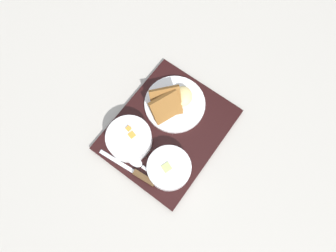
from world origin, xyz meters
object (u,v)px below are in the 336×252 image
object	(u,v)px
plate_main	(174,103)
bowl_soup	(169,168)
knife	(139,175)
spoon	(141,166)
bowl_salad	(129,139)

from	to	relation	value
plate_main	bowl_soup	bearing A→B (deg)	-139.69
knife	spoon	world-z (taller)	knife
bowl_salad	spoon	xyz separation A→B (m)	(-0.03, -0.08, -0.02)
bowl_salad	knife	distance (m)	0.12
bowl_soup	knife	world-z (taller)	bowl_soup
knife	spoon	xyz separation A→B (m)	(0.02, 0.02, -0.00)
bowl_soup	knife	distance (m)	0.10
plate_main	spoon	bearing A→B (deg)	-161.98
bowl_soup	spoon	distance (m)	0.09
spoon	bowl_soup	bearing A→B (deg)	-151.18
bowl_soup	plate_main	size ratio (longest dim) A/B	0.67
plate_main	bowl_salad	bearing A→B (deg)	175.95
plate_main	knife	size ratio (longest dim) A/B	1.00
plate_main	knife	world-z (taller)	plate_main
bowl_salad	spoon	distance (m)	0.09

